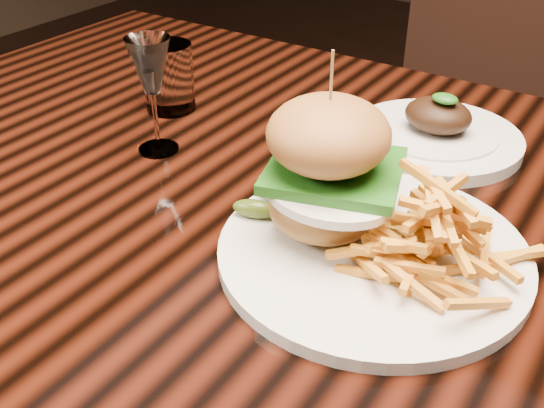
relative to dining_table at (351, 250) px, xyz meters
The scene contains 7 objects.
dining_table is the anchor object (origin of this frame).
burger_plate 0.18m from the dining_table, 54.56° to the right, with size 0.33×0.33×0.22m.
ramekin 0.11m from the dining_table, 153.08° to the right, with size 0.08×0.08×0.04m, color silver.
wine_glass 0.35m from the dining_table, behind, with size 0.06×0.06×0.16m.
water_tumbler 0.40m from the dining_table, 167.45° to the left, with size 0.08×0.08×0.10m, color white.
far_dish 0.22m from the dining_table, 82.44° to the left, with size 0.24×0.24×0.08m.
chair_far 0.91m from the dining_table, 95.97° to the left, with size 0.51×0.51×0.95m.
Camera 1 is at (0.28, -0.60, 1.17)m, focal length 42.00 mm.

